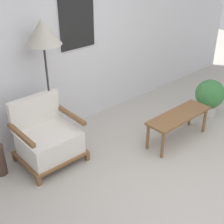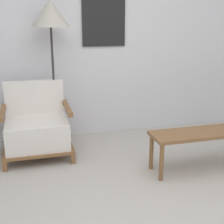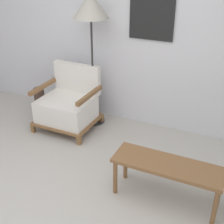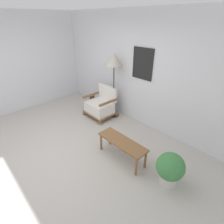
% 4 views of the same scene
% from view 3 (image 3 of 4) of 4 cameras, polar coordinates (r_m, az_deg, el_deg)
% --- Properties ---
extents(wall_back, '(8.00, 0.09, 2.70)m').
position_cam_3_polar(wall_back, '(4.09, 4.12, 15.73)').
color(wall_back, silver).
rests_on(wall_back, ground_plane).
extents(armchair, '(0.77, 0.67, 0.83)m').
position_cam_3_polar(armchair, '(4.23, -8.05, 1.17)').
color(armchair, brown).
rests_on(armchair, ground_plane).
extents(floor_lamp, '(0.45, 0.45, 1.74)m').
position_cam_3_polar(floor_lamp, '(3.98, -3.90, 17.92)').
color(floor_lamp, '#2D2D2D').
rests_on(floor_lamp, ground_plane).
extents(coffee_table, '(1.03, 0.34, 0.42)m').
position_cam_3_polar(coffee_table, '(3.00, 10.11, -10.17)').
color(coffee_table, brown).
rests_on(coffee_table, ground_plane).
extents(vase, '(0.16, 0.16, 0.40)m').
position_cam_3_polar(vase, '(4.73, -13.06, 1.99)').
color(vase, '#473328').
rests_on(vase, ground_plane).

